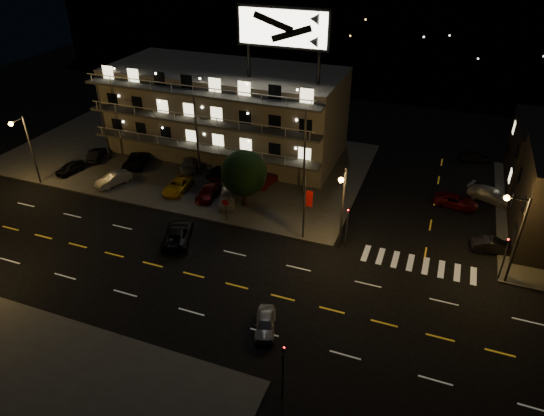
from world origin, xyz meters
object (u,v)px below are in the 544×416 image
(lot_car_7, at_px, (189,163))
(side_car_0, at_px, (494,246))
(road_car_east, at_px, (265,323))
(tree, at_px, (244,174))
(road_car_west, at_px, (178,233))
(lot_car_4, at_px, (227,197))
(lot_car_2, at_px, (178,186))

(lot_car_7, xyz_separation_m, side_car_0, (33.71, -4.99, -0.17))
(road_car_east, bearing_deg, tree, 100.78)
(tree, relative_size, lot_car_7, 1.32)
(side_car_0, height_order, road_car_east, side_car_0)
(side_car_0, bearing_deg, road_car_east, 126.56)
(tree, bearing_deg, road_car_west, -113.49)
(tree, distance_m, lot_car_7, 11.54)
(tree, height_order, road_car_east, tree)
(lot_car_4, bearing_deg, road_car_east, -76.17)
(lot_car_4, xyz_separation_m, road_car_east, (10.22, -15.29, -0.29))
(lot_car_4, xyz_separation_m, side_car_0, (25.90, 0.85, -0.25))
(tree, relative_size, lot_car_4, 1.39)
(lot_car_4, bearing_deg, road_car_west, -121.49)
(road_car_west, bearing_deg, lot_car_2, -80.24)
(lot_car_7, relative_size, road_car_east, 1.29)
(lot_car_2, distance_m, lot_car_7, 5.60)
(lot_car_2, relative_size, road_car_east, 1.24)
(lot_car_4, distance_m, road_car_west, 7.70)
(side_car_0, xyz_separation_m, road_car_west, (-27.45, -8.39, 0.07))
(lot_car_2, relative_size, lot_car_7, 0.96)
(tree, height_order, road_car_west, tree)
(lot_car_7, height_order, road_car_east, lot_car_7)
(side_car_0, bearing_deg, lot_car_7, 72.30)
(tree, xyz_separation_m, lot_car_4, (-1.83, -0.21, -2.87))
(lot_car_7, bearing_deg, road_car_east, 107.79)
(lot_car_4, relative_size, road_car_west, 0.85)
(lot_car_7, relative_size, road_car_west, 0.90)
(lot_car_2, xyz_separation_m, lot_car_7, (-1.63, 5.35, 0.05))
(lot_car_2, relative_size, side_car_0, 1.14)
(lot_car_4, distance_m, lot_car_7, 9.75)
(tree, bearing_deg, road_car_east, -61.57)
(lot_car_2, xyz_separation_m, road_car_west, (4.64, -8.02, -0.05))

